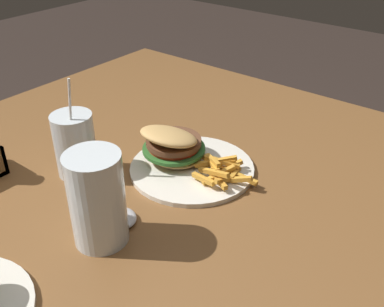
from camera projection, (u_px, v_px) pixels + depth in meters
The scene contains 5 objects.
dining_table at pixel (134, 234), 0.88m from camera, with size 1.24×1.39×0.72m.
meal_plate_near at pixel (182, 155), 0.94m from camera, with size 0.27×0.26×0.10m.
beer_glass at pixel (97, 202), 0.73m from camera, with size 0.09×0.09×0.17m.
juice_glass at pixel (75, 147), 0.91m from camera, with size 0.08×0.08×0.22m.
spoon at pixel (122, 216), 0.81m from camera, with size 0.17×0.12×0.02m.
Camera 1 is at (-0.50, 0.46, 1.24)m, focal length 42.00 mm.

